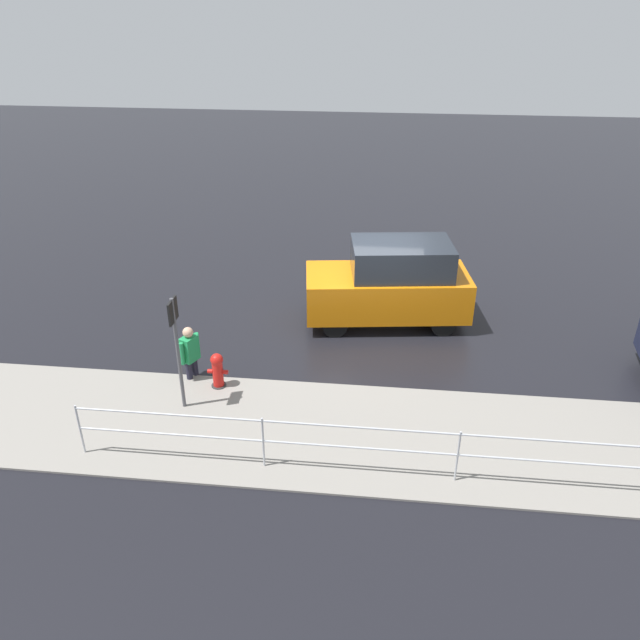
# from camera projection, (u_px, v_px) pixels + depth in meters

# --- Properties ---
(ground_plane) EXTENTS (60.00, 60.00, 0.00)m
(ground_plane) POSITION_uv_depth(u_px,v_px,m) (369.00, 327.00, 15.24)
(ground_plane) COLOR black
(kerb_strip) EXTENTS (24.00, 3.20, 0.04)m
(kerb_strip) POSITION_uv_depth(u_px,v_px,m) (359.00, 435.00, 11.55)
(kerb_strip) COLOR gray
(kerb_strip) RESTS_ON ground
(moving_hatchback) EXTENTS (4.09, 2.20, 2.06)m
(moving_hatchback) POSITION_uv_depth(u_px,v_px,m) (391.00, 284.00, 15.06)
(moving_hatchback) COLOR orange
(moving_hatchback) RESTS_ON ground
(fire_hydrant) EXTENTS (0.42, 0.31, 0.80)m
(fire_hydrant) POSITION_uv_depth(u_px,v_px,m) (218.00, 371.00, 12.77)
(fire_hydrant) COLOR red
(fire_hydrant) RESTS_ON ground
(pedestrian) EXTENTS (0.37, 0.53, 1.22)m
(pedestrian) POSITION_uv_depth(u_px,v_px,m) (190.00, 350.00, 12.96)
(pedestrian) COLOR #1E8C4C
(pedestrian) RESTS_ON ground
(metal_railing) EXTENTS (9.76, 0.04, 1.05)m
(metal_railing) POSITION_uv_depth(u_px,v_px,m) (359.00, 440.00, 10.29)
(metal_railing) COLOR #B7BABF
(metal_railing) RESTS_ON ground
(sign_post) EXTENTS (0.07, 0.44, 2.40)m
(sign_post) POSITION_uv_depth(u_px,v_px,m) (176.00, 338.00, 11.60)
(sign_post) COLOR #4C4C51
(sign_post) RESTS_ON ground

